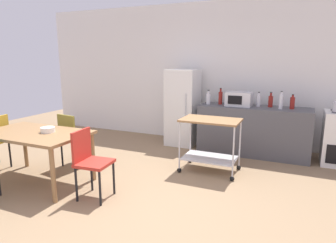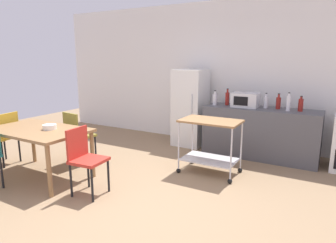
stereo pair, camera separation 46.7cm
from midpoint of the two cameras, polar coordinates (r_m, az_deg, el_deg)
ground_plane at (r=3.85m, az=-2.69°, el=-15.43°), size 12.00×12.00×0.00m
back_wall at (r=6.36m, az=13.03°, el=8.80°), size 8.40×0.12×2.90m
kitchen_counter at (r=5.71m, az=19.43°, el=-2.08°), size 2.00×0.64×0.90m
dining_table at (r=4.73m, az=-21.04°, el=-2.30°), size 1.50×0.90×0.75m
chair_red at (r=4.00m, az=-12.40°, el=-6.56°), size 0.43×0.43×0.89m
chair_mustard at (r=5.59m, az=-26.70°, el=-2.26°), size 0.46×0.46×0.89m
chair_olive at (r=5.22m, az=-14.55°, el=-2.30°), size 0.45×0.45×0.89m
refrigerator at (r=6.15m, az=6.46°, el=2.60°), size 0.60×0.63×1.55m
kitchen_cart at (r=4.68m, az=10.93°, el=-3.07°), size 0.91×0.57×0.85m
bottle_vinegar at (r=5.78m, az=11.25°, el=4.23°), size 0.08×0.08×0.27m
bottle_olive_oil at (r=5.80m, az=13.55°, el=4.31°), size 0.08×0.08×0.31m
microwave at (r=5.65m, az=16.92°, el=3.94°), size 0.46×0.35×0.26m
bottle_soy_sauce at (r=5.64m, az=20.47°, el=3.50°), size 0.07×0.07×0.27m
bottle_sesame_oil at (r=5.65m, az=22.60°, el=3.33°), size 0.08×0.08×0.27m
bottle_wine at (r=5.48m, az=24.33°, el=3.22°), size 0.07×0.07×0.31m
bottle_hot_sauce at (r=5.55m, az=26.27°, el=2.87°), size 0.08×0.08×0.26m
fruit_bowl at (r=4.61m, az=-19.03°, el=-1.02°), size 0.20×0.20×0.07m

